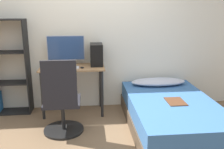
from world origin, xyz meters
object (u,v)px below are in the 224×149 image
Objects in this scene: bed at (171,115)px; keyboard at (66,68)px; pc_tower at (96,55)px; office_chair at (62,106)px; monitor at (66,49)px.

bed is 1.71m from keyboard.
bed is at bearing -21.96° from keyboard.
bed is 5.58× the size of pc_tower.
office_chair is 3.04× the size of pc_tower.
keyboard is (0.02, 0.60, 0.39)m from office_chair.
pc_tower is (0.49, -0.07, -0.08)m from monitor.
office_chair is 1.06m from monitor.
monitor reaches higher than pc_tower.
office_chair is 0.55× the size of bed.
keyboard is (0.01, -0.25, -0.25)m from monitor.
monitor is 1.72× the size of pc_tower.
office_chair reaches higher than bed.
monitor is at bearing 89.07° from office_chair.
bed is 4.92× the size of keyboard.
keyboard is at bearing -158.73° from pc_tower.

